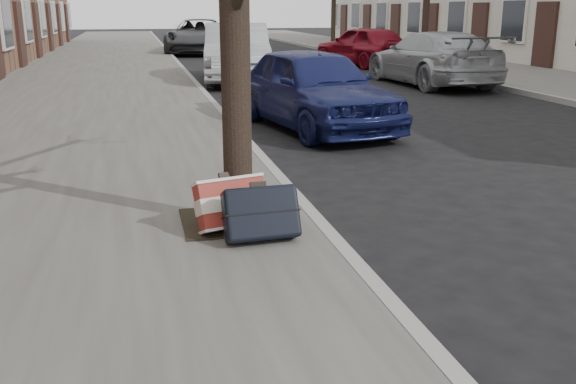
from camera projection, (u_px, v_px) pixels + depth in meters
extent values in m
plane|color=black|center=(513.00, 265.00, 4.94)|extent=(120.00, 120.00, 0.00)
cube|color=slate|center=(100.00, 76.00, 18.12)|extent=(5.00, 70.00, 0.12)
cube|color=slate|center=(469.00, 67.00, 20.68)|extent=(4.00, 70.00, 0.12)
cube|color=black|center=(232.00, 221.00, 5.58)|extent=(0.85, 0.85, 0.02)
cube|color=maroon|center=(231.00, 204.00, 5.32)|extent=(0.64, 0.46, 0.45)
cube|color=black|center=(261.00, 213.00, 5.06)|extent=(0.61, 0.38, 0.47)
imported|color=#151B4E|center=(314.00, 88.00, 10.36)|extent=(2.25, 4.11, 1.32)
imported|color=#B6B8BE|center=(237.00, 53.00, 17.03)|extent=(2.23, 4.81, 1.53)
imported|color=#36363A|center=(199.00, 36.00, 27.55)|extent=(3.55, 5.67, 1.46)
imported|color=#9C9FA4|center=(432.00, 58.00, 16.29)|extent=(2.10, 4.75, 1.36)
imported|color=maroon|center=(363.00, 46.00, 21.57)|extent=(2.71, 4.30, 1.37)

